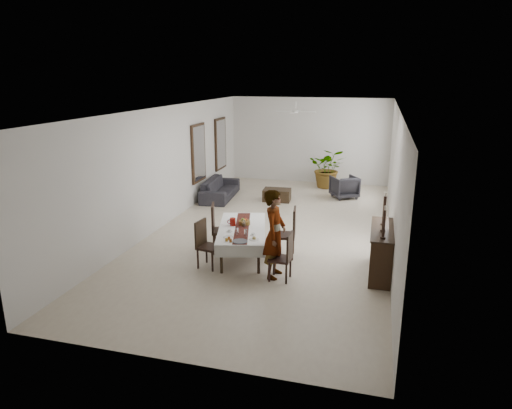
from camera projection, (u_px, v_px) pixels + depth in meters
name	position (u px, v px, depth m)	size (l,w,h in m)	color
floor	(273.00, 230.00, 12.17)	(6.00, 12.00, 0.00)	beige
ceiling	(274.00, 109.00, 11.29)	(6.00, 12.00, 0.02)	white
wall_back	(309.00, 140.00, 17.30)	(6.00, 0.02, 3.20)	silver
wall_front	(173.00, 260.00, 6.16)	(6.00, 0.02, 3.20)	silver
wall_left	(167.00, 166.00, 12.49)	(0.02, 12.00, 3.20)	silver
wall_right	(394.00, 178.00, 10.98)	(0.02, 12.00, 3.20)	silver
dining_table_top	(242.00, 229.00, 10.35)	(0.88, 2.12, 0.04)	black
table_leg_fl	(221.00, 259.00, 9.48)	(0.06, 0.06, 0.62)	black
table_leg_fr	(259.00, 260.00, 9.47)	(0.06, 0.06, 0.62)	black
table_leg_bl	(229.00, 228.00, 11.41)	(0.06, 0.06, 0.62)	black
table_leg_br	(260.00, 228.00, 11.40)	(0.06, 0.06, 0.62)	black
tablecloth_top	(242.00, 228.00, 10.34)	(1.04, 2.27, 0.01)	white
tablecloth_drape_left	(220.00, 233.00, 10.39)	(0.01, 2.27, 0.26)	white
tablecloth_drape_right	(265.00, 233.00, 10.37)	(0.01, 2.27, 0.26)	silver
tablecloth_drape_near	(240.00, 251.00, 9.29)	(1.04, 0.01, 0.26)	silver
tablecloth_drape_far	(244.00, 218.00, 11.47)	(1.04, 0.01, 0.26)	white
table_runner	(242.00, 227.00, 10.34)	(0.31, 2.20, 0.00)	#5A2219
red_pitcher	(233.00, 222.00, 10.45)	(0.13, 0.13, 0.18)	maroon
pitcher_handle	(229.00, 222.00, 10.45)	(0.11, 0.11, 0.02)	maroon
wine_glass_near	(246.00, 233.00, 9.77)	(0.06, 0.06, 0.15)	silver
wine_glass_mid	(237.00, 231.00, 9.86)	(0.06, 0.06, 0.15)	white
wine_glass_far	(244.00, 224.00, 10.36)	(0.06, 0.06, 0.15)	white
teacup_right	(253.00, 234.00, 9.82)	(0.08, 0.08, 0.05)	white
saucer_right	(253.00, 235.00, 9.83)	(0.13, 0.13, 0.01)	white
teacup_left	(229.00, 231.00, 10.04)	(0.08, 0.08, 0.05)	silver
saucer_left	(229.00, 232.00, 10.05)	(0.13, 0.13, 0.01)	silver
plate_near_right	(254.00, 239.00, 9.57)	(0.21, 0.21, 0.01)	silver
bread_near_right	(254.00, 238.00, 9.57)	(0.08, 0.08, 0.08)	tan
plate_near_left	(228.00, 237.00, 9.71)	(0.21, 0.21, 0.01)	silver
plate_far_left	(231.00, 220.00, 10.81)	(0.21, 0.21, 0.01)	white
serving_tray	(240.00, 241.00, 9.45)	(0.32, 0.32, 0.02)	#3C3D41
jam_jar_a	(231.00, 241.00, 9.42)	(0.06, 0.06, 0.07)	brown
jam_jar_b	(227.00, 240.00, 9.47)	(0.06, 0.06, 0.07)	#8D5F14
jam_jar_c	(229.00, 238.00, 9.56)	(0.06, 0.06, 0.07)	brown
fruit_basket	(244.00, 222.00, 10.54)	(0.26, 0.26, 0.09)	brown
fruit_red	(246.00, 220.00, 10.54)	(0.08, 0.08, 0.08)	#9B280F
fruit_green	(243.00, 219.00, 10.55)	(0.07, 0.07, 0.07)	#5A8227
fruit_yellow	(244.00, 220.00, 10.48)	(0.07, 0.07, 0.07)	gold
chair_right_near_seat	(280.00, 259.00, 9.16)	(0.43, 0.43, 0.05)	black
chair_right_near_leg_fl	(286.00, 274.00, 9.01)	(0.04, 0.04, 0.42)	black
chair_right_near_leg_fr	(290.00, 267.00, 9.33)	(0.04, 0.04, 0.42)	black
chair_right_near_leg_bl	(269.00, 272.00, 9.11)	(0.04, 0.04, 0.42)	black
chair_right_near_leg_br	(274.00, 265.00, 9.43)	(0.04, 0.04, 0.42)	black
chair_right_near_back	(290.00, 246.00, 9.02)	(0.43, 0.04, 0.54)	black
chair_right_far_seat	(284.00, 235.00, 10.30)	(0.49, 0.49, 0.06)	black
chair_right_far_leg_fl	(292.00, 250.00, 10.16)	(0.05, 0.05, 0.48)	black
chair_right_far_leg_fr	(293.00, 244.00, 10.54)	(0.05, 0.05, 0.48)	black
chair_right_far_leg_bl	(274.00, 249.00, 10.21)	(0.05, 0.05, 0.48)	black
chair_right_far_leg_br	(276.00, 243.00, 10.59)	(0.05, 0.05, 0.48)	black
chair_right_far_back	(294.00, 222.00, 10.18)	(0.49, 0.04, 0.62)	black
chair_left_near_seat	(209.00, 247.00, 9.75)	(0.44, 0.44, 0.05)	black
chair_left_near_leg_fl	(207.00, 253.00, 10.04)	(0.04, 0.04, 0.43)	black
chair_left_near_leg_fr	(198.00, 259.00, 9.73)	(0.04, 0.04, 0.43)	black
chair_left_near_leg_bl	(221.00, 256.00, 9.90)	(0.04, 0.04, 0.43)	black
chair_left_near_leg_br	(212.00, 262.00, 9.58)	(0.04, 0.04, 0.43)	black
chair_left_near_back	(201.00, 233.00, 9.75)	(0.44, 0.04, 0.56)	black
chair_left_far_seat	(223.00, 231.00, 10.59)	(0.49, 0.49, 0.06)	black
chair_left_far_leg_fl	(215.00, 239.00, 10.85)	(0.05, 0.05, 0.48)	black
chair_left_far_leg_fr	(214.00, 245.00, 10.46)	(0.05, 0.05, 0.48)	black
chair_left_far_leg_bl	(232.00, 239.00, 10.86)	(0.05, 0.05, 0.48)	black
chair_left_far_leg_br	(231.00, 245.00, 10.47)	(0.05, 0.05, 0.48)	black
chair_left_far_back	(213.00, 217.00, 10.49)	(0.49, 0.04, 0.62)	black
woman	(275.00, 234.00, 9.18)	(0.67, 0.44, 1.83)	gray
sideboard_body	(381.00, 252.00, 9.42)	(0.43, 1.60, 0.96)	black
sideboard_top	(383.00, 229.00, 9.28)	(0.47, 1.66, 0.03)	black
candlestick_near_base	(383.00, 238.00, 8.73)	(0.11, 0.11, 0.03)	black
candlestick_near_shaft	(384.00, 224.00, 8.65)	(0.05, 0.05, 0.53)	black
candlestick_near_candle	(385.00, 208.00, 8.57)	(0.04, 0.04, 0.09)	beige
candlestick_mid_base	(383.00, 230.00, 9.12)	(0.11, 0.11, 0.03)	black
candlestick_mid_shaft	(384.00, 213.00, 9.02)	(0.05, 0.05, 0.69)	black
candlestick_mid_candle	(386.00, 194.00, 8.92)	(0.04, 0.04, 0.09)	white
candlestick_far_base	(383.00, 224.00, 9.52)	(0.11, 0.11, 0.03)	black
candlestick_far_shaft	(384.00, 210.00, 9.43)	(0.05, 0.05, 0.58)	black
candlestick_far_candle	(385.00, 194.00, 9.34)	(0.04, 0.04, 0.09)	beige
sofa	(220.00, 189.00, 15.31)	(2.21, 0.87, 0.65)	#29262B
armchair	(344.00, 187.00, 15.33)	(0.79, 0.81, 0.74)	#2B282E
coffee_table	(277.00, 195.00, 15.00)	(0.88, 0.59, 0.39)	black
potted_plant	(328.00, 168.00, 16.62)	(1.31, 1.14, 1.46)	#335321
mirror_frame_near	(198.00, 153.00, 14.52)	(0.06, 1.05, 1.85)	black
mirror_glass_near	(199.00, 153.00, 14.51)	(0.01, 0.90, 1.70)	silver
mirror_frame_far	(220.00, 144.00, 16.47)	(0.06, 1.05, 1.85)	black
mirror_glass_far	(221.00, 144.00, 16.46)	(0.01, 0.90, 1.70)	silver
fan_rod	(296.00, 105.00, 14.10)	(0.04, 0.04, 0.20)	white
fan_hub	(295.00, 112.00, 14.16)	(0.16, 0.16, 0.08)	silver
fan_blade_n	(297.00, 111.00, 14.48)	(0.10, 0.55, 0.01)	silver
fan_blade_s	(293.00, 113.00, 13.83)	(0.10, 0.55, 0.01)	white
fan_blade_e	(307.00, 112.00, 14.07)	(0.55, 0.10, 0.01)	silver
fan_blade_w	(284.00, 111.00, 14.25)	(0.55, 0.10, 0.01)	silver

